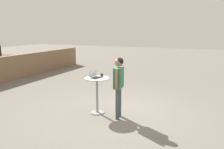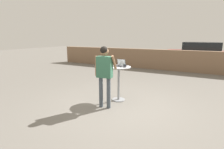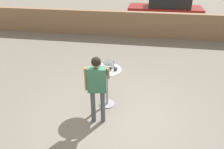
{
  "view_description": "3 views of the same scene",
  "coord_description": "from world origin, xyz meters",
  "px_view_note": "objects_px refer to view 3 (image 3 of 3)",
  "views": [
    {
      "loc": [
        -5.88,
        -2.35,
        2.48
      ],
      "look_at": [
        -0.14,
        0.12,
        1.2
      ],
      "focal_mm": 35.0,
      "sensor_mm": 36.0,
      "label": 1
    },
    {
      "loc": [
        2.0,
        -4.24,
        1.99
      ],
      "look_at": [
        -0.32,
        0.15,
        0.91
      ],
      "focal_mm": 28.0,
      "sensor_mm": 36.0,
      "label": 2
    },
    {
      "loc": [
        0.62,
        -4.28,
        3.59
      ],
      "look_at": [
        -0.13,
        0.38,
        1.03
      ],
      "focal_mm": 35.0,
      "sensor_mm": 36.0,
      "label": 3
    }
  ],
  "objects_px": {
    "laptop": "(107,66)",
    "standing_person": "(97,82)",
    "coffee_mug": "(115,69)",
    "cafe_table": "(107,80)",
    "parked_car_near_street": "(166,10)"
  },
  "relations": [
    {
      "from": "parked_car_near_street",
      "to": "standing_person",
      "type": "bearing_deg",
      "value": -102.38
    },
    {
      "from": "laptop",
      "to": "standing_person",
      "type": "distance_m",
      "value": 0.78
    },
    {
      "from": "standing_person",
      "to": "parked_car_near_street",
      "type": "distance_m",
      "value": 9.43
    },
    {
      "from": "coffee_mug",
      "to": "parked_car_near_street",
      "type": "relative_size",
      "value": 0.03
    },
    {
      "from": "parked_car_near_street",
      "to": "coffee_mug",
      "type": "bearing_deg",
      "value": -101.3
    },
    {
      "from": "coffee_mug",
      "to": "standing_person",
      "type": "distance_m",
      "value": 0.74
    },
    {
      "from": "cafe_table",
      "to": "parked_car_near_street",
      "type": "distance_m",
      "value": 8.7
    },
    {
      "from": "cafe_table",
      "to": "coffee_mug",
      "type": "xyz_separation_m",
      "value": [
        0.23,
        -0.05,
        0.37
      ]
    },
    {
      "from": "cafe_table",
      "to": "standing_person",
      "type": "relative_size",
      "value": 0.62
    },
    {
      "from": "coffee_mug",
      "to": "laptop",
      "type": "bearing_deg",
      "value": 154.54
    },
    {
      "from": "cafe_table",
      "to": "standing_person",
      "type": "height_order",
      "value": "standing_person"
    },
    {
      "from": "cafe_table",
      "to": "coffee_mug",
      "type": "distance_m",
      "value": 0.44
    },
    {
      "from": "standing_person",
      "to": "coffee_mug",
      "type": "bearing_deg",
      "value": 64.84
    },
    {
      "from": "parked_car_near_street",
      "to": "laptop",
      "type": "bearing_deg",
      "value": -102.86
    },
    {
      "from": "coffee_mug",
      "to": "parked_car_near_street",
      "type": "bearing_deg",
      "value": 78.7
    }
  ]
}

